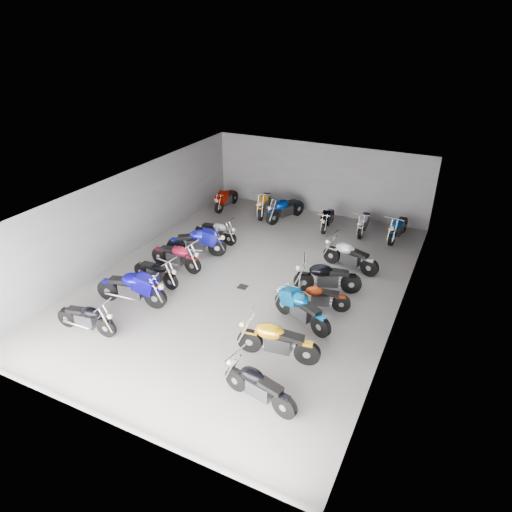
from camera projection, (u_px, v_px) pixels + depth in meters
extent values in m
plane|color=gray|center=(249.00, 280.00, 15.83)|extent=(14.00, 14.00, 0.00)
cube|color=slate|center=(319.00, 179.00, 20.65)|extent=(10.00, 0.10, 3.20)
cube|color=slate|center=(130.00, 213.00, 17.03)|extent=(0.10, 14.00, 3.20)
cube|color=slate|center=(404.00, 272.00, 13.14)|extent=(0.10, 14.00, 3.20)
cube|color=black|center=(249.00, 192.00, 14.33)|extent=(10.00, 14.00, 0.04)
cube|color=black|center=(243.00, 287.00, 15.43)|extent=(0.32, 0.32, 0.01)
cylinder|color=black|center=(106.00, 328.00, 12.92)|extent=(0.61, 0.18, 0.60)
cylinder|color=black|center=(68.00, 318.00, 13.35)|extent=(0.61, 0.20, 0.60)
cube|color=#2D2D30|center=(86.00, 320.00, 13.09)|extent=(0.64, 0.34, 0.38)
ellipsoid|color=black|center=(90.00, 313.00, 12.88)|extent=(0.67, 0.44, 0.34)
cube|color=black|center=(76.00, 310.00, 13.06)|extent=(0.60, 0.32, 0.17)
cylinder|color=black|center=(156.00, 298.00, 14.18)|extent=(0.75, 0.27, 0.73)
cylinder|color=black|center=(109.00, 290.00, 14.59)|extent=(0.75, 0.29, 0.73)
cube|color=#2D2D30|center=(131.00, 291.00, 14.33)|extent=(0.79, 0.47, 0.46)
ellipsoid|color=#0B057F|center=(137.00, 282.00, 14.10)|extent=(0.84, 0.58, 0.41)
cube|color=black|center=(120.00, 280.00, 14.27)|extent=(0.74, 0.43, 0.21)
cylinder|color=black|center=(171.00, 281.00, 15.19)|extent=(0.60, 0.18, 0.59)
cylinder|color=black|center=(142.00, 271.00, 15.81)|extent=(0.60, 0.20, 0.59)
cube|color=#2D2D30|center=(156.00, 274.00, 15.46)|extent=(0.62, 0.34, 0.37)
ellipsoid|color=black|center=(159.00, 268.00, 15.22)|extent=(0.66, 0.43, 0.33)
cube|color=black|center=(148.00, 265.00, 15.47)|extent=(0.58, 0.31, 0.17)
cylinder|color=black|center=(193.00, 265.00, 16.10)|extent=(0.66, 0.16, 0.65)
cylinder|color=black|center=(160.00, 256.00, 16.73)|extent=(0.66, 0.19, 0.65)
cube|color=#2D2D30|center=(176.00, 258.00, 16.37)|extent=(0.68, 0.34, 0.41)
ellipsoid|color=maroon|center=(180.00, 251.00, 16.12)|extent=(0.71, 0.44, 0.37)
cube|color=black|center=(168.00, 249.00, 16.37)|extent=(0.63, 0.32, 0.19)
cylinder|color=black|center=(217.00, 247.00, 17.28)|extent=(0.70, 0.41, 0.70)
cylinder|color=black|center=(176.00, 247.00, 17.35)|extent=(0.71, 0.43, 0.70)
cube|color=#2D2D30|center=(196.00, 244.00, 17.26)|extent=(0.79, 0.59, 0.44)
ellipsoid|color=#1415A3|center=(202.00, 236.00, 17.09)|extent=(0.86, 0.70, 0.39)
cube|color=black|center=(187.00, 237.00, 17.13)|extent=(0.74, 0.55, 0.20)
cylinder|color=black|center=(230.00, 238.00, 18.11)|extent=(0.60, 0.15, 0.59)
cylinder|color=black|center=(202.00, 232.00, 18.69)|extent=(0.60, 0.17, 0.59)
cube|color=#2D2D30|center=(215.00, 233.00, 18.36)|extent=(0.62, 0.31, 0.37)
ellipsoid|color=#B6B7BE|center=(219.00, 227.00, 18.13)|extent=(0.65, 0.40, 0.33)
cube|color=black|center=(209.00, 226.00, 18.37)|extent=(0.58, 0.29, 0.17)
cylinder|color=black|center=(236.00, 379.00, 11.06)|extent=(0.64, 0.25, 0.62)
cylinder|color=black|center=(285.00, 406.00, 10.31)|extent=(0.64, 0.26, 0.62)
cube|color=#2D2D30|center=(260.00, 389.00, 10.64)|extent=(0.68, 0.41, 0.39)
ellipsoid|color=black|center=(252.00, 375.00, 10.61)|extent=(0.73, 0.51, 0.35)
cube|color=black|center=(271.00, 386.00, 10.34)|extent=(0.64, 0.38, 0.18)
cylinder|color=black|center=(250.00, 341.00, 12.32)|extent=(0.71, 0.23, 0.70)
cylinder|color=black|center=(307.00, 353.00, 11.87)|extent=(0.71, 0.25, 0.70)
cube|color=#2D2D30|center=(278.00, 343.00, 12.05)|extent=(0.75, 0.42, 0.44)
ellipsoid|color=orange|center=(270.00, 331.00, 11.95)|extent=(0.79, 0.53, 0.39)
cube|color=black|center=(291.00, 337.00, 11.80)|extent=(0.70, 0.39, 0.20)
cylinder|color=black|center=(284.00, 304.00, 13.94)|extent=(0.67, 0.39, 0.67)
cylinder|color=black|center=(321.00, 326.00, 12.92)|extent=(0.68, 0.41, 0.67)
cube|color=#2D2D30|center=(302.00, 312.00, 13.38)|extent=(0.75, 0.55, 0.42)
ellipsoid|color=#045391|center=(297.00, 299.00, 13.38)|extent=(0.82, 0.66, 0.38)
cube|color=black|center=(311.00, 308.00, 13.02)|extent=(0.70, 0.52, 0.19)
cylinder|color=black|center=(299.00, 300.00, 14.20)|extent=(0.58, 0.28, 0.57)
cylinder|color=black|center=(341.00, 303.00, 14.03)|extent=(0.59, 0.30, 0.57)
cube|color=#2D2D30|center=(320.00, 299.00, 14.07)|extent=(0.63, 0.43, 0.36)
ellipsoid|color=#9F2C0D|center=(314.00, 291.00, 13.97)|extent=(0.69, 0.52, 0.32)
cube|color=black|center=(330.00, 293.00, 13.92)|extent=(0.59, 0.40, 0.16)
cylinder|color=black|center=(304.00, 281.00, 15.08)|extent=(0.69, 0.38, 0.68)
cylinder|color=black|center=(351.00, 284.00, 14.96)|extent=(0.70, 0.40, 0.68)
cube|color=#2D2D30|center=(328.00, 280.00, 14.97)|extent=(0.76, 0.55, 0.43)
ellipsoid|color=black|center=(321.00, 270.00, 14.83)|extent=(0.83, 0.66, 0.39)
cube|color=black|center=(339.00, 272.00, 14.81)|extent=(0.72, 0.51, 0.19)
cylinder|color=black|center=(332.00, 255.00, 16.78)|extent=(0.68, 0.27, 0.66)
cylinder|color=black|center=(369.00, 267.00, 15.96)|extent=(0.68, 0.29, 0.66)
cube|color=#2D2D30|center=(350.00, 258.00, 16.32)|extent=(0.72, 0.44, 0.42)
ellipsoid|color=#B5B4B9|center=(346.00, 248.00, 16.29)|extent=(0.78, 0.55, 0.37)
cube|color=black|center=(360.00, 254.00, 16.00)|extent=(0.68, 0.41, 0.19)
cylinder|color=black|center=(219.00, 207.00, 21.07)|extent=(0.13, 0.62, 0.62)
cylinder|color=black|center=(234.00, 197.00, 22.18)|extent=(0.15, 0.62, 0.62)
cube|color=#2D2D30|center=(227.00, 200.00, 21.58)|extent=(0.29, 0.63, 0.39)
ellipsoid|color=#A20C00|center=(224.00, 195.00, 21.27)|extent=(0.39, 0.66, 0.35)
cube|color=black|center=(230.00, 193.00, 21.70)|extent=(0.27, 0.59, 0.18)
cylinder|color=black|center=(261.00, 213.00, 20.30)|extent=(0.30, 0.71, 0.70)
cylinder|color=black|center=(267.00, 201.00, 21.67)|extent=(0.32, 0.72, 0.70)
cube|color=#2D2D30|center=(264.00, 204.00, 20.93)|extent=(0.49, 0.77, 0.44)
ellipsoid|color=orange|center=(263.00, 199.00, 20.56)|extent=(0.60, 0.82, 0.39)
cube|color=black|center=(266.00, 196.00, 21.09)|extent=(0.45, 0.72, 0.20)
cylinder|color=black|center=(273.00, 217.00, 19.87)|extent=(0.39, 0.70, 0.69)
cylinder|color=black|center=(298.00, 208.00, 20.80)|extent=(0.41, 0.71, 0.69)
cube|color=#2D2D30|center=(286.00, 211.00, 20.29)|extent=(0.56, 0.78, 0.43)
ellipsoid|color=navy|center=(282.00, 205.00, 19.98)|extent=(0.68, 0.85, 0.39)
cube|color=black|center=(291.00, 202.00, 20.35)|extent=(0.53, 0.73, 0.20)
cylinder|color=black|center=(324.00, 228.00, 19.06)|extent=(0.16, 0.58, 0.58)
cylinder|color=black|center=(331.00, 216.00, 20.14)|extent=(0.18, 0.58, 0.58)
cube|color=#2D2D30|center=(328.00, 220.00, 19.56)|extent=(0.31, 0.60, 0.36)
ellipsoid|color=black|center=(327.00, 215.00, 19.26)|extent=(0.41, 0.64, 0.32)
cube|color=black|center=(330.00, 212.00, 19.68)|extent=(0.29, 0.57, 0.16)
cylinder|color=black|center=(360.00, 232.00, 18.64)|extent=(0.16, 0.61, 0.60)
cylinder|color=black|center=(367.00, 220.00, 19.75)|extent=(0.18, 0.61, 0.60)
cube|color=#2D2D30|center=(364.00, 224.00, 19.15)|extent=(0.32, 0.63, 0.38)
ellipsoid|color=silver|center=(364.00, 219.00, 18.84)|extent=(0.41, 0.66, 0.34)
cube|color=black|center=(366.00, 215.00, 19.28)|extent=(0.30, 0.59, 0.17)
cylinder|color=black|center=(392.00, 238.00, 18.10)|extent=(0.21, 0.66, 0.65)
cylinder|color=black|center=(403.00, 225.00, 19.19)|extent=(0.23, 0.66, 0.65)
cube|color=#2D2D30|center=(398.00, 229.00, 18.59)|extent=(0.38, 0.69, 0.41)
ellipsoid|color=#0C428F|center=(398.00, 224.00, 18.28)|extent=(0.49, 0.74, 0.37)
cube|color=black|center=(402.00, 220.00, 18.70)|extent=(0.36, 0.65, 0.18)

